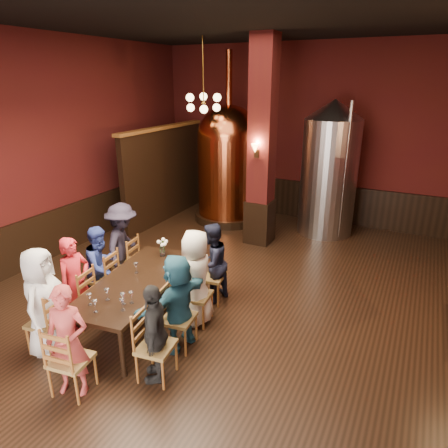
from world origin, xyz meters
The scene contains 36 objects.
room centered at (0.00, 0.00, 2.25)m, with size 10.00×10.02×4.50m.
wainscot_back centered at (0.00, 4.96, 0.50)m, with size 7.90×0.08×1.00m, color black.
wainscot_left centered at (-3.96, 0.00, 0.50)m, with size 0.08×9.90×1.00m, color black.
column centered at (-0.30, 2.80, 2.25)m, with size 0.58×0.58×4.50m, color #41120E.
partition centered at (-3.20, 3.20, 1.20)m, with size 0.22×3.50×2.40m, color black.
pendant_cluster centered at (-1.80, 2.90, 3.10)m, with size 0.90×0.90×1.70m, color #A57226, non-canonical shape.
sconce_column centered at (-0.30, 2.50, 2.20)m, with size 0.20×0.20×0.36m, color black, non-canonical shape.
dining_table centered at (-0.73, -1.16, 0.69)m, with size 1.32×2.52×0.75m.
chair_0 centered at (-1.43, -2.27, 0.46)m, with size 0.46×0.46×0.92m, color brown, non-canonical shape.
person_0 centered at (-1.43, -2.27, 0.78)m, with size 0.76×0.49×1.55m, color white.
chair_1 centered at (-1.53, -1.60, 0.46)m, with size 0.46×0.46×0.92m, color brown, non-canonical shape.
person_1 centered at (-1.53, -1.60, 0.72)m, with size 0.53×0.35×1.45m, color red.
chair_2 centered at (-1.62, -0.95, 0.46)m, with size 0.46×0.46×0.92m, color brown, non-canonical shape.
person_2 centered at (-1.62, -0.95, 0.69)m, with size 0.67×0.33×1.39m, color navy.
chair_3 centered at (-1.71, -0.29, 0.46)m, with size 0.46×0.46×0.92m, color brown, non-canonical shape.
person_3 centered at (-1.71, -0.29, 0.79)m, with size 1.02×0.59×1.58m, color black.
chair_4 centered at (0.25, -2.03, 0.46)m, with size 0.46×0.46×0.92m, color brown, non-canonical shape.
person_4 centered at (0.25, -2.03, 0.66)m, with size 0.78×0.32×1.33m, color black.
chair_5 centered at (0.16, -1.37, 0.46)m, with size 0.46×0.46×0.92m, color brown, non-canonical shape.
person_5 centered at (0.16, -1.37, 0.71)m, with size 1.32×0.42×1.42m, color #2A657F.
chair_6 centered at (0.07, -0.71, 0.46)m, with size 0.46×0.46×0.92m, color brown, non-canonical shape.
person_6 centered at (0.07, -0.71, 0.76)m, with size 0.75×0.49×1.53m, color white.
chair_7 centered at (-0.03, -0.05, 0.46)m, with size 0.46×0.46×0.92m, color brown, non-canonical shape.
person_7 centered at (-0.03, -0.05, 0.70)m, with size 0.68×0.34×1.40m, color black.
chair_8 centered at (-0.51, -2.69, 0.46)m, with size 0.46×0.46×0.92m, color brown, non-canonical shape.
person_8 centered at (-0.51, -2.69, 0.72)m, with size 0.52×0.34×1.43m, color #B33D3B.
copper_kettle centered at (-1.64, 3.89, 1.56)m, with size 2.06×2.06×4.27m.
steel_vessel centered at (0.92, 4.11, 1.60)m, with size 1.52×1.52×3.19m.
rose_vase centered at (-0.87, -0.25, 0.96)m, with size 0.19×0.19×0.32m.
wine_glass_0 centered at (-0.82, -2.01, 0.83)m, with size 0.07×0.07×0.17m, color white, non-canonical shape.
wine_glass_1 centered at (-0.64, -2.11, 0.83)m, with size 0.07×0.07×0.17m, color white, non-canonical shape.
wine_glass_2 centered at (-0.87, -0.97, 0.83)m, with size 0.07×0.07×0.17m, color white, non-canonical shape.
wine_glass_3 centered at (-0.34, -1.92, 0.83)m, with size 0.07×0.07×0.17m, color white, non-canonical shape.
wine_glass_4 centered at (-0.43, -1.79, 0.83)m, with size 0.07×0.07×0.17m, color white, non-canonical shape.
wine_glass_5 centered at (-0.70, -1.80, 0.83)m, with size 0.07×0.07×0.17m, color white, non-canonical shape.
wine_glass_6 centered at (-0.36, -1.72, 0.83)m, with size 0.07×0.07×0.17m, color white, non-canonical shape.
Camera 1 is at (2.89, -5.37, 3.63)m, focal length 32.00 mm.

